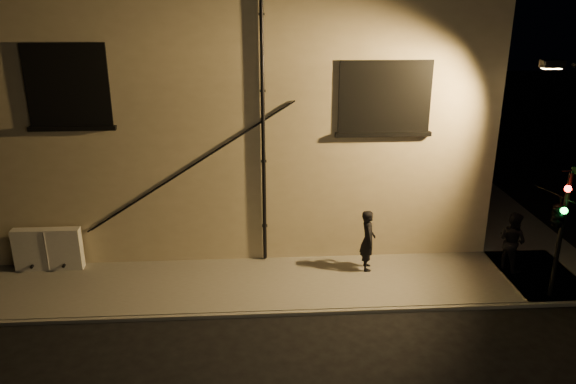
{
  "coord_description": "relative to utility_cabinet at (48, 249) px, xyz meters",
  "views": [
    {
      "loc": [
        -2.08,
        -12.39,
        7.76
      ],
      "look_at": [
        -1.18,
        1.8,
        2.66
      ],
      "focal_mm": 35.0,
      "sensor_mm": 36.0,
      "label": 1
    }
  ],
  "objects": [
    {
      "name": "ground",
      "position": [
        8.07,
        -2.7,
        -0.75
      ],
      "size": [
        90.0,
        90.0,
        0.0
      ],
      "primitive_type": "plane",
      "color": "black"
    },
    {
      "name": "sidewalk",
      "position": [
        9.29,
        1.69,
        -0.69
      ],
      "size": [
        21.0,
        16.0,
        0.12
      ],
      "color": "#615F58",
      "rests_on": "ground"
    },
    {
      "name": "building",
      "position": [
        5.07,
        6.29,
        3.66
      ],
      "size": [
        16.2,
        12.23,
        8.8
      ],
      "color": "#BEAE89",
      "rests_on": "ground"
    },
    {
      "name": "utility_cabinet",
      "position": [
        0.0,
        0.0,
        0.0
      ],
      "size": [
        1.9,
        0.32,
        1.25
      ],
      "primitive_type": "cube",
      "color": "beige",
      "rests_on": "sidewalk"
    },
    {
      "name": "pedestrian_a",
      "position": [
        9.21,
        -0.58,
        0.28
      ],
      "size": [
        0.48,
        0.69,
        1.81
      ],
      "primitive_type": "imported",
      "rotation": [
        0.0,
        0.0,
        1.49
      ],
      "color": "black",
      "rests_on": "sidewalk"
    },
    {
      "name": "pedestrian_b",
      "position": [
        13.36,
        -0.84,
        0.25
      ],
      "size": [
        0.98,
        1.06,
        1.76
      ],
      "primitive_type": "imported",
      "rotation": [
        0.0,
        0.0,
        2.04
      ],
      "color": "black",
      "rests_on": "sidewalk"
    },
    {
      "name": "traffic_signal",
      "position": [
        13.6,
        -2.51,
        1.78
      ],
      "size": [
        1.36,
        2.11,
        3.57
      ],
      "color": "black",
      "rests_on": "sidewalk"
    }
  ]
}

